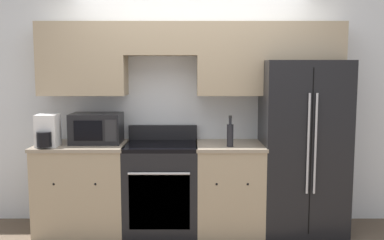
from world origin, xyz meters
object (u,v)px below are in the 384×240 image
at_px(refrigerator, 302,145).
at_px(bottle, 231,134).
at_px(oven_range, 163,186).
at_px(microwave, 98,128).

height_order(refrigerator, bottle, refrigerator).
xyz_separation_m(oven_range, microwave, (-0.68, 0.06, 0.61)).
xyz_separation_m(microwave, bottle, (1.38, -0.21, -0.03)).
relative_size(microwave, bottle, 1.66).
bearing_deg(microwave, refrigerator, 0.62).
distance_m(refrigerator, bottle, 0.82).
height_order(refrigerator, microwave, refrigerator).
xyz_separation_m(refrigerator, bottle, (-0.77, -0.23, 0.15)).
height_order(microwave, bottle, same).
bearing_deg(bottle, refrigerator, 16.72).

